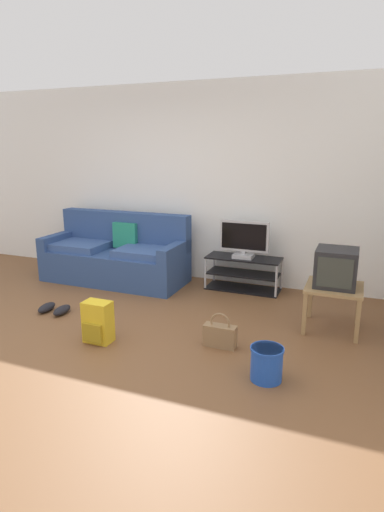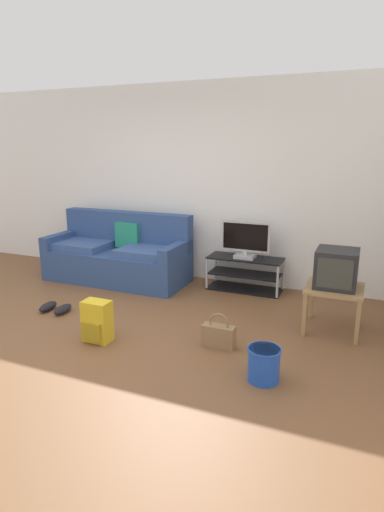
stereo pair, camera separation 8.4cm
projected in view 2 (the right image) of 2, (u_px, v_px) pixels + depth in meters
ground_plane at (83, 343)px, 4.14m from camera, size 9.00×9.80×0.02m
wall_back at (184, 183)px, 5.98m from camera, size 9.00×0.10×2.70m
couch at (119, 256)px, 6.00m from camera, size 2.01×0.83×0.95m
tv_stand at (245, 274)px, 5.59m from camera, size 0.97×0.40×0.44m
flat_tv at (245, 240)px, 5.46m from camera, size 0.65×0.22×0.49m
side_table at (334, 293)px, 4.30m from camera, size 0.56×0.56×0.47m
crt_tv at (336, 268)px, 4.25m from camera, size 0.41×0.42×0.39m
backpack at (97, 321)px, 4.11m from camera, size 0.27×0.25×0.41m
handbag at (219, 335)px, 4.01m from camera, size 0.31×0.12×0.34m
cleaning_bucket at (264, 363)px, 3.42m from camera, size 0.27×0.27×0.28m
sneakers_pair at (55, 308)px, 4.88m from camera, size 0.36×0.29×0.09m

